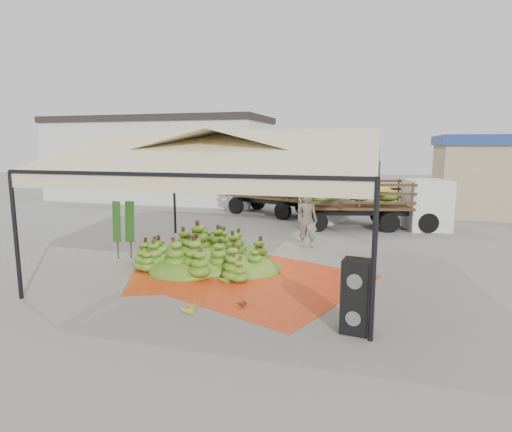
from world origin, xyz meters
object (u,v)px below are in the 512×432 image
(banana_heap, at_px, (208,247))
(speaker_stack, at_px, (356,296))
(vendor, at_px, (307,220))
(truck_right, at_px, (379,198))
(truck_left, at_px, (289,191))

(banana_heap, xyz_separation_m, speaker_stack, (4.57, -3.64, 0.18))
(banana_heap, distance_m, vendor, 3.99)
(banana_heap, bearing_deg, truck_right, 56.81)
(banana_heap, height_order, truck_right, truck_right)
(speaker_stack, bearing_deg, banana_heap, 148.83)
(speaker_stack, xyz_separation_m, truck_left, (-4.03, 13.10, 0.60))
(speaker_stack, height_order, truck_right, truck_right)
(speaker_stack, bearing_deg, truck_left, 114.44)
(vendor, bearing_deg, banana_heap, 53.65)
(banana_heap, xyz_separation_m, truck_left, (0.54, 9.46, 0.78))
(speaker_stack, relative_size, vendor, 0.74)
(vendor, bearing_deg, speaker_stack, 110.06)
(speaker_stack, relative_size, truck_right, 0.22)
(banana_heap, bearing_deg, vendor, 50.62)
(vendor, xyz_separation_m, truck_left, (-1.98, 6.40, 0.34))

